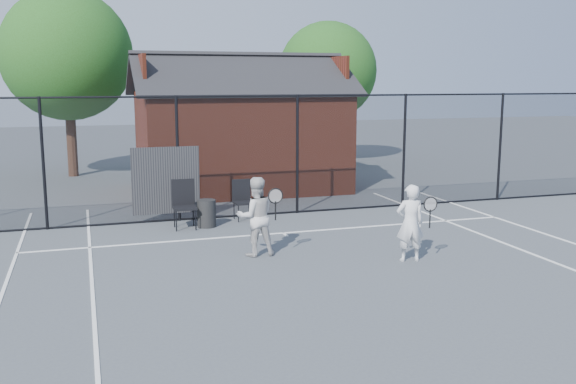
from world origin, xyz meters
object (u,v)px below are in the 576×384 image
object	(u,v)px
player_back	(256,216)
player_front	(410,223)
chair_right	(244,201)
chair_left	(185,205)
waste_bin	(207,213)
clubhouse	(240,138)

from	to	relation	value
player_back	player_front	bearing A→B (deg)	-25.70
chair_right	chair_left	bearing A→B (deg)	-164.74
chair_left	waste_bin	world-z (taller)	chair_left
clubhouse	chair_left	bearing A→B (deg)	-117.06
chair_left	chair_right	xyz separation A→B (m)	(1.50, 0.50, -0.07)
clubhouse	chair_right	xyz separation A→B (m)	(-1.00, -4.40, -1.13)
player_front	chair_left	xyz separation A→B (m)	(-3.60, 3.93, -0.19)
clubhouse	player_front	world-z (taller)	clubhouse
chair_right	player_back	bearing A→B (deg)	-102.84
clubhouse	waste_bin	bearing A→B (deg)	-112.36
clubhouse	chair_left	world-z (taller)	clubhouse
chair_left	waste_bin	distance (m)	0.56
chair_right	waste_bin	distance (m)	1.11
player_back	waste_bin	xyz separation A→B (m)	(-0.46, 2.71, -0.45)
chair_left	clubhouse	bearing A→B (deg)	65.28
chair_left	player_back	bearing A→B (deg)	-67.78
clubhouse	player_front	xyz separation A→B (m)	(1.09, -8.83, -0.88)
player_front	chair_right	size ratio (longest dim) A/B	1.53
chair_right	waste_bin	xyz separation A→B (m)	(-1.00, -0.46, -0.16)
clubhouse	player_back	bearing A→B (deg)	-101.52
clubhouse	waste_bin	size ratio (longest dim) A/B	10.28
player_back	waste_bin	size ratio (longest dim) A/B	2.43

